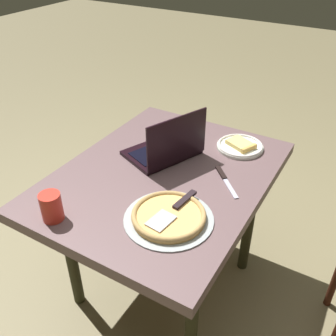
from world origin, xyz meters
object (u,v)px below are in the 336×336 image
drink_cup (51,207)px  pizza_tray (169,216)px  table_knife (225,178)px  dining_table (164,187)px  pizza_plate (240,146)px  laptop (166,148)px

drink_cup → pizza_tray: bearing=-60.3°
pizza_tray → table_knife: 0.35m
pizza_tray → table_knife: (0.34, -0.07, -0.01)m
dining_table → drink_cup: drink_cup is taller
pizza_plate → pizza_tray: pizza_plate is taller
laptop → drink_cup: bearing=166.2°
dining_table → table_knife: size_ratio=6.07×
pizza_tray → table_knife: pizza_tray is taller
dining_table → table_knife: 0.27m
pizza_plate → table_knife: (-0.27, -0.04, -0.01)m
laptop → pizza_tray: bearing=-148.1°
table_knife → drink_cup: drink_cup is taller
pizza_plate → drink_cup: drink_cup is taller
laptop → table_knife: size_ratio=2.14×
pizza_tray → dining_table: bearing=34.5°
laptop → table_knife: bearing=-94.9°
laptop → drink_cup: (-0.57, 0.14, 0.01)m
table_knife → drink_cup: (-0.55, 0.44, 0.05)m
dining_table → pizza_plate: size_ratio=4.91×
laptop → pizza_plate: laptop is taller
pizza_plate → laptop: bearing=133.0°
laptop → pizza_plate: 0.36m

